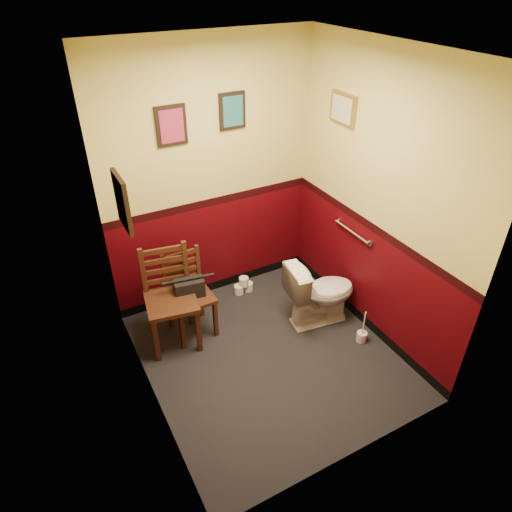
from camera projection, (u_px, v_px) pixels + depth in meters
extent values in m
cube|color=black|center=(268.00, 356.00, 4.37)|extent=(2.20, 2.40, 0.00)
cube|color=silver|center=(275.00, 51.00, 2.88)|extent=(2.20, 2.40, 0.00)
cube|color=#3E0309|center=(211.00, 180.00, 4.51)|extent=(2.20, 0.00, 2.70)
cube|color=#3E0309|center=(370.00, 324.00, 2.74)|extent=(2.20, 0.00, 2.70)
cube|color=#3E0309|center=(135.00, 273.00, 3.19)|extent=(0.00, 2.40, 2.70)
cube|color=#3E0309|center=(378.00, 205.00, 4.06)|extent=(0.00, 2.40, 2.70)
cylinder|color=silver|center=(352.00, 232.00, 4.45)|extent=(0.03, 0.50, 0.03)
cylinder|color=silver|center=(370.00, 243.00, 4.28)|extent=(0.02, 0.06, 0.06)
cylinder|color=silver|center=(338.00, 220.00, 4.64)|extent=(0.02, 0.06, 0.06)
cube|color=black|center=(171.00, 126.00, 4.03)|extent=(0.28, 0.03, 0.36)
cube|color=#922344|center=(172.00, 126.00, 4.01)|extent=(0.22, 0.01, 0.30)
cube|color=black|center=(232.00, 111.00, 4.24)|extent=(0.26, 0.03, 0.34)
cube|color=#206167|center=(233.00, 111.00, 4.22)|extent=(0.20, 0.01, 0.28)
cube|color=black|center=(122.00, 202.00, 3.00)|extent=(0.03, 0.30, 0.38)
cube|color=#B9B591|center=(125.00, 202.00, 3.00)|extent=(0.01, 0.24, 0.31)
cube|color=olive|center=(343.00, 109.00, 4.11)|extent=(0.03, 0.34, 0.28)
cube|color=#B9B591|center=(342.00, 109.00, 4.10)|extent=(0.01, 0.28, 0.22)
imported|color=white|center=(320.00, 293.00, 4.62)|extent=(0.77, 0.50, 0.70)
cylinder|color=silver|center=(362.00, 337.00, 4.51)|extent=(0.10, 0.10, 0.10)
cylinder|color=silver|center=(364.00, 324.00, 4.42)|extent=(0.01, 0.01, 0.29)
cube|color=#4B2716|center=(171.00, 301.00, 4.27)|extent=(0.54, 0.54, 0.04)
cube|color=#4B2716|center=(156.00, 340.00, 4.19)|extent=(0.05, 0.05, 0.50)
cube|color=#4B2716|center=(150.00, 313.00, 4.51)|extent=(0.05, 0.05, 0.50)
cube|color=#4B2716|center=(199.00, 330.00, 4.30)|extent=(0.05, 0.05, 0.50)
cube|color=#4B2716|center=(190.00, 305.00, 4.62)|extent=(0.05, 0.05, 0.50)
cube|color=#4B2716|center=(143.00, 272.00, 4.24)|extent=(0.05, 0.05, 0.50)
cube|color=#4B2716|center=(186.00, 264.00, 4.34)|extent=(0.05, 0.05, 0.50)
cube|color=#4B2716|center=(166.00, 280.00, 4.37)|extent=(0.38, 0.09, 0.05)
cube|color=#4B2716|center=(165.00, 270.00, 4.31)|extent=(0.38, 0.09, 0.05)
cube|color=#4B2716|center=(164.00, 260.00, 4.25)|extent=(0.38, 0.09, 0.05)
cube|color=#4B2716|center=(162.00, 250.00, 4.18)|extent=(0.38, 0.09, 0.05)
cube|color=#4B2716|center=(190.00, 297.00, 4.42)|extent=(0.42, 0.42, 0.04)
cube|color=#4B2716|center=(182.00, 330.00, 4.34)|extent=(0.04, 0.04, 0.44)
cube|color=#4B2716|center=(169.00, 310.00, 4.60)|extent=(0.04, 0.04, 0.44)
cube|color=#4B2716|center=(215.00, 318.00, 4.49)|extent=(0.04, 0.04, 0.44)
cube|color=#4B2716|center=(201.00, 299.00, 4.74)|extent=(0.04, 0.04, 0.44)
cube|color=#4B2716|center=(164.00, 274.00, 4.36)|extent=(0.04, 0.04, 0.44)
cube|color=#4B2716|center=(198.00, 264.00, 4.51)|extent=(0.04, 0.04, 0.44)
cube|color=#4B2716|center=(182.00, 279.00, 4.50)|extent=(0.33, 0.03, 0.04)
cube|color=#4B2716|center=(181.00, 271.00, 4.45)|extent=(0.33, 0.03, 0.04)
cube|color=#4B2716|center=(181.00, 263.00, 4.39)|extent=(0.33, 0.03, 0.04)
cube|color=#4B2716|center=(180.00, 255.00, 4.34)|extent=(0.33, 0.03, 0.04)
cube|color=black|center=(189.00, 288.00, 4.36)|extent=(0.30, 0.19, 0.18)
cylinder|color=black|center=(188.00, 279.00, 4.30)|extent=(0.25, 0.06, 0.02)
cylinder|color=silver|center=(239.00, 289.00, 5.16)|extent=(0.11, 0.11, 0.10)
cylinder|color=silver|center=(248.00, 286.00, 5.20)|extent=(0.11, 0.11, 0.10)
cylinder|color=silver|center=(244.00, 281.00, 5.12)|extent=(0.11, 0.11, 0.10)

